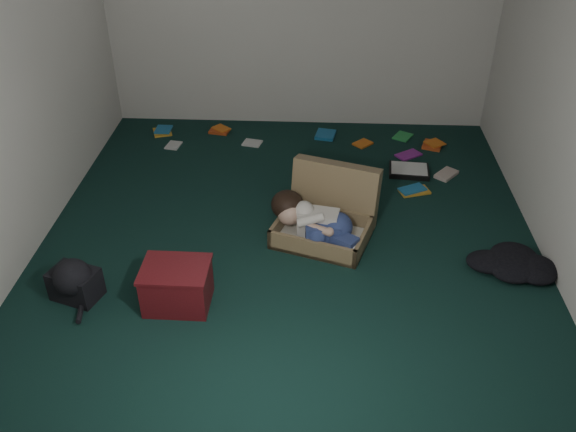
{
  "coord_description": "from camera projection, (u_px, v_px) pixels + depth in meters",
  "views": [
    {
      "loc": [
        0.19,
        -3.97,
        2.94
      ],
      "look_at": [
        0.0,
        -0.15,
        0.35
      ],
      "focal_mm": 38.0,
      "sensor_mm": 36.0,
      "label": 1
    }
  ],
  "objects": [
    {
      "name": "floor",
      "position": [
        289.0,
        241.0,
        4.94
      ],
      "size": [
        4.5,
        4.5,
        0.0
      ],
      "primitive_type": "plane",
      "color": "black",
      "rests_on": "ground"
    },
    {
      "name": "maroon_bin",
      "position": [
        177.0,
        286.0,
        4.24
      ],
      "size": [
        0.47,
        0.37,
        0.32
      ],
      "rotation": [
        0.0,
        0.0,
        -0.01
      ],
      "color": "#551116",
      "rests_on": "floor"
    },
    {
      "name": "paper_tray",
      "position": [
        409.0,
        170.0,
        5.85
      ],
      "size": [
        0.4,
        0.31,
        0.05
      ],
      "rotation": [
        0.0,
        0.0,
        -0.09
      ],
      "color": "black",
      "rests_on": "floor"
    },
    {
      "name": "person",
      "position": [
        314.0,
        221.0,
        4.82
      ],
      "size": [
        0.73,
        0.55,
        0.33
      ],
      "rotation": [
        0.0,
        0.0,
        -0.32
      ],
      "color": "silver",
      "rests_on": "suitcase"
    },
    {
      "name": "wall_front",
      "position": [
        260.0,
        316.0,
        2.35
      ],
      "size": [
        4.5,
        0.0,
        4.5
      ],
      "primitive_type": "plane",
      "rotation": [
        -1.57,
        0.0,
        0.0
      ],
      "color": "silver",
      "rests_on": "ground"
    },
    {
      "name": "wall_left",
      "position": [
        7.0,
        85.0,
        4.3
      ],
      "size": [
        0.0,
        4.5,
        4.5
      ],
      "primitive_type": "plane",
      "rotation": [
        1.57,
        0.0,
        1.57
      ],
      "color": "silver",
      "rests_on": "ground"
    },
    {
      "name": "suitcase",
      "position": [
        327.0,
        215.0,
        4.98
      ],
      "size": [
        0.92,
        0.9,
        0.54
      ],
      "rotation": [
        0.0,
        0.0,
        -0.32
      ],
      "color": "olive",
      "rests_on": "floor"
    },
    {
      "name": "book_scatter",
      "position": [
        324.0,
        147.0,
        6.27
      ],
      "size": [
        3.13,
        1.4,
        0.02
      ],
      "color": "gold",
      "rests_on": "floor"
    },
    {
      "name": "clothing_pile",
      "position": [
        512.0,
        262.0,
        4.59
      ],
      "size": [
        0.51,
        0.43,
        0.15
      ],
      "primitive_type": null,
      "rotation": [
        0.0,
        0.0,
        0.08
      ],
      "color": "black",
      "rests_on": "floor"
    },
    {
      "name": "wall_back",
      "position": [
        300.0,
        3.0,
        6.08
      ],
      "size": [
        4.5,
        0.0,
        4.5
      ],
      "primitive_type": "plane",
      "rotation": [
        1.57,
        0.0,
        0.0
      ],
      "color": "silver",
      "rests_on": "ground"
    },
    {
      "name": "backpack",
      "position": [
        75.0,
        283.0,
        4.32
      ],
      "size": [
        0.5,
        0.44,
        0.25
      ],
      "primitive_type": null,
      "rotation": [
        0.0,
        0.0,
        -0.32
      ],
      "color": "black",
      "rests_on": "floor"
    }
  ]
}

